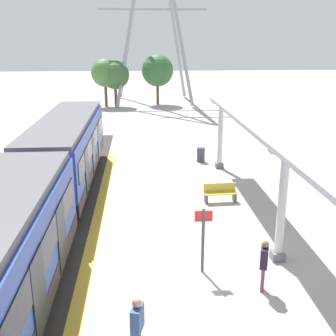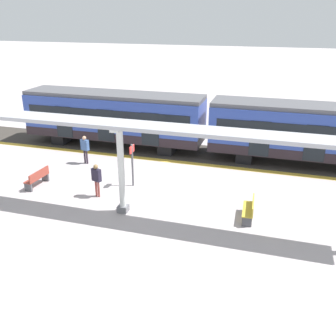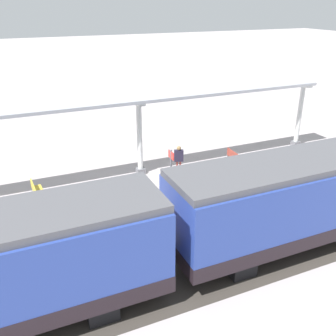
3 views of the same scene
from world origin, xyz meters
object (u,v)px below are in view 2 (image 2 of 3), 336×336
canopy_pillar_second (121,170)px  bench_mid_platform (250,209)px  train_far_carriage (314,134)px  platform_info_sign (132,161)px  bench_near_end (38,178)px  train_near_carriage (114,118)px  passenger_waiting_near_edge (85,146)px  passenger_by_the_benches (96,177)px

canopy_pillar_second → bench_mid_platform: 5.68m
train_far_carriage → platform_info_sign: 10.41m
train_far_carriage → bench_near_end: train_far_carriage is taller
train_near_carriage → bench_near_end: 7.23m
platform_info_sign → passenger_waiting_near_edge: size_ratio=1.32×
train_far_carriage → bench_near_end: bearing=-62.3°
platform_info_sign → train_far_carriage: bearing=122.5°
bench_near_end → passenger_waiting_near_edge: (-3.49, 0.84, 0.60)m
train_far_carriage → bench_mid_platform: 7.94m
train_near_carriage → train_far_carriage: 12.21m
bench_near_end → passenger_waiting_near_edge: size_ratio=0.92×
passenger_by_the_benches → train_near_carriage: bearing=-162.5°
canopy_pillar_second → platform_info_sign: bearing=-167.8°
bench_near_end → train_far_carriage: bearing=117.7°
platform_info_sign → train_near_carriage: bearing=-148.4°
train_far_carriage → bench_mid_platform: size_ratio=7.64×
train_far_carriage → bench_mid_platform: (7.29, -2.81, -1.38)m
train_near_carriage → passenger_by_the_benches: bearing=17.5°
bench_mid_platform → passenger_by_the_benches: passenger_by_the_benches is taller
canopy_pillar_second → bench_mid_platform: size_ratio=2.57×
platform_info_sign → passenger_by_the_benches: 2.03m
bench_mid_platform → passenger_waiting_near_edge: (-3.78, -9.70, 0.60)m
train_far_carriage → passenger_by_the_benches: train_far_carriage is taller
train_far_carriage → passenger_by_the_benches: size_ratio=7.08×
train_near_carriage → platform_info_sign: train_near_carriage is taller
bench_near_end → bench_mid_platform: (0.29, 10.54, 0.00)m
passenger_by_the_benches → train_far_carriage: bearing=126.0°
passenger_waiting_near_edge → canopy_pillar_second: bearing=42.3°
bench_mid_platform → train_near_carriage: bearing=-127.8°
train_near_carriage → bench_mid_platform: 11.98m
train_near_carriage → passenger_waiting_near_edge: bearing=-4.9°
bench_mid_platform → passenger_by_the_benches: size_ratio=0.93×
bench_mid_platform → platform_info_sign: 6.26m
train_near_carriage → bench_near_end: bearing=-9.2°
canopy_pillar_second → passenger_waiting_near_edge: canopy_pillar_second is taller
bench_mid_platform → passenger_waiting_near_edge: 10.43m
train_near_carriage → bench_mid_platform: train_near_carriage is taller
train_near_carriage → train_far_carriage: bearing=90.0°
train_near_carriage → bench_near_end: train_near_carriage is taller
bench_near_end → platform_info_sign: size_ratio=0.69×
passenger_by_the_benches → bench_mid_platform: bearing=89.3°
bench_mid_platform → train_far_carriage: bearing=158.9°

